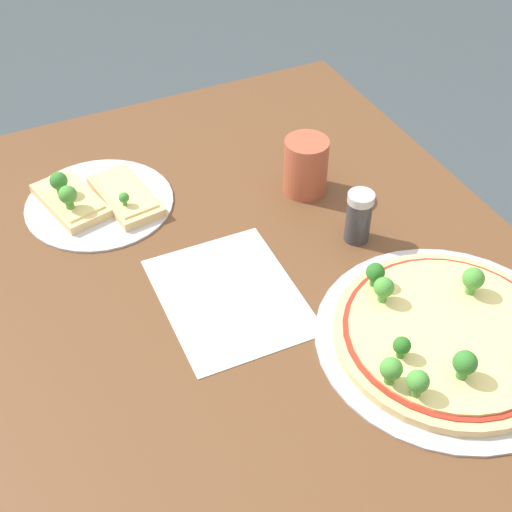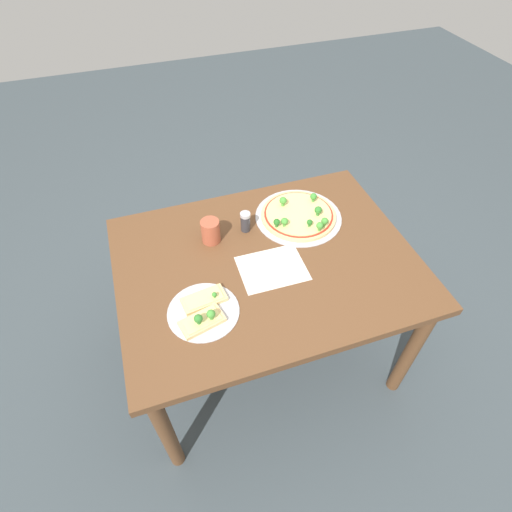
# 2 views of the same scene
# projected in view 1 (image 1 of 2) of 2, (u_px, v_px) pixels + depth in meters

# --- Properties ---
(ground_plane) EXTENTS (8.00, 8.00, 0.00)m
(ground_plane) POSITION_uv_depth(u_px,v_px,m) (257.00, 506.00, 1.60)
(ground_plane) COLOR #3D474C
(dining_table) EXTENTS (1.21, 0.91, 0.71)m
(dining_table) POSITION_uv_depth(u_px,v_px,m) (257.00, 321.00, 1.18)
(dining_table) COLOR brown
(dining_table) RESTS_ON ground_plane
(pizza_tray_whole) EXTENTS (0.39, 0.39, 0.07)m
(pizza_tray_whole) POSITION_uv_depth(u_px,v_px,m) (448.00, 335.00, 1.03)
(pizza_tray_whole) COLOR #B7B7BC
(pizza_tray_whole) RESTS_ON dining_table
(pizza_tray_slice) EXTENTS (0.26, 0.26, 0.07)m
(pizza_tray_slice) POSITION_uv_depth(u_px,v_px,m) (96.00, 199.00, 1.26)
(pizza_tray_slice) COLOR #B7B7BC
(pizza_tray_slice) RESTS_ON dining_table
(drinking_cup) EXTENTS (0.08, 0.08, 0.10)m
(drinking_cup) POSITION_uv_depth(u_px,v_px,m) (306.00, 166.00, 1.27)
(drinking_cup) COLOR #AD5138
(drinking_cup) RESTS_ON dining_table
(condiment_shaker) EXTENTS (0.04, 0.04, 0.09)m
(condiment_shaker) POSITION_uv_depth(u_px,v_px,m) (359.00, 217.00, 1.17)
(condiment_shaker) COLOR #333338
(condiment_shaker) RESTS_ON dining_table
(paper_menu) EXTENTS (0.27, 0.21, 0.00)m
(paper_menu) POSITION_uv_depth(u_px,v_px,m) (230.00, 296.00, 1.10)
(paper_menu) COLOR silver
(paper_menu) RESTS_ON dining_table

